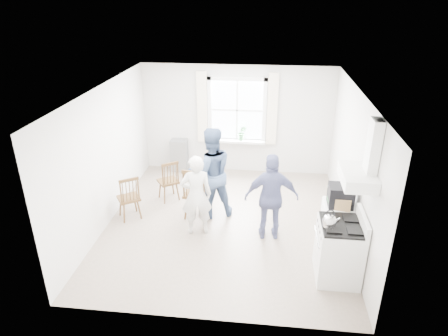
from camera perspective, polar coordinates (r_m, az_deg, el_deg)
room_shell at (r=7.22m, az=0.20°, el=0.95°), size 4.62×5.12×2.64m
window_assembly at (r=9.46m, az=1.85°, el=7.70°), size 1.88×0.24×1.70m
range_hood at (r=5.86m, az=19.22°, el=0.18°), size 0.45×0.76×0.94m
shelf_unit at (r=9.91m, az=-6.38°, el=1.83°), size 0.40×0.30×0.80m
gas_stove at (r=6.51m, az=16.10°, el=-11.20°), size 0.68×0.76×1.12m
kettle at (r=6.09m, az=14.86°, el=-7.38°), size 0.21×0.21×0.29m
low_cabinet at (r=7.12m, az=15.81°, el=-8.19°), size 0.50×0.55×0.90m
stereo_stack at (r=6.79m, az=16.33°, el=-3.81°), size 0.40×0.36×0.36m
cardboard_box at (r=6.74m, az=16.40°, el=-4.77°), size 0.34×0.27×0.19m
windsor_chair_a at (r=8.41m, az=-7.78°, el=-1.28°), size 0.53×0.53×0.92m
windsor_chair_b at (r=7.66m, az=-4.19°, el=-3.00°), size 0.51×0.50×1.08m
windsor_chair_c at (r=7.87m, az=-13.37°, el=-3.61°), size 0.54×0.53×0.93m
person_left at (r=7.18m, az=-3.97°, el=-3.93°), size 0.68×0.68×1.54m
person_mid at (r=7.69m, az=-1.92°, el=-0.70°), size 1.15×1.15×1.83m
person_right at (r=7.07m, az=6.81°, el=-4.20°), size 1.03×1.03×1.62m
potted_plant at (r=9.50m, az=2.60°, el=5.04°), size 0.21×0.21×0.36m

